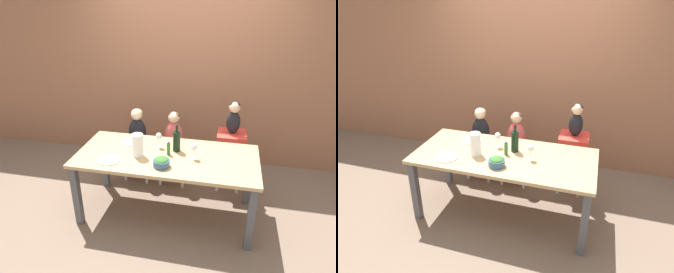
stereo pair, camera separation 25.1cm
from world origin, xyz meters
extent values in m
plane|color=#705B4C|center=(0.00, 0.00, 0.00)|extent=(14.00, 14.00, 0.00)
cube|color=#8E5B42|center=(0.00, 1.36, 1.35)|extent=(10.00, 0.06, 2.70)
cube|color=tan|center=(0.00, 0.00, 0.72)|extent=(1.86, 0.85, 0.03)
cube|color=#4C4C51|center=(-0.87, -0.36, 0.35)|extent=(0.07, 0.07, 0.70)
cube|color=#4C4C51|center=(0.87, -0.36, 0.35)|extent=(0.07, 0.07, 0.70)
cube|color=#4C4C51|center=(-0.87, 0.36, 0.35)|extent=(0.07, 0.07, 0.70)
cube|color=#4C4C51|center=(0.87, 0.36, 0.35)|extent=(0.07, 0.07, 0.70)
cylinder|color=silver|center=(-0.67, 0.51, 0.20)|extent=(0.04, 0.04, 0.39)
cylinder|color=silver|center=(-0.38, 0.51, 0.20)|extent=(0.04, 0.04, 0.39)
cylinder|color=silver|center=(-0.67, 0.80, 0.20)|extent=(0.04, 0.04, 0.39)
cylinder|color=silver|center=(-0.38, 0.80, 0.20)|extent=(0.04, 0.04, 0.39)
cube|color=tan|center=(-0.52, 0.66, 0.42)|extent=(0.40, 0.38, 0.05)
cylinder|color=silver|center=(-0.20, 0.51, 0.20)|extent=(0.04, 0.04, 0.39)
cylinder|color=silver|center=(0.09, 0.51, 0.20)|extent=(0.04, 0.04, 0.39)
cylinder|color=silver|center=(-0.20, 0.80, 0.20)|extent=(0.04, 0.04, 0.39)
cylinder|color=silver|center=(0.09, 0.80, 0.20)|extent=(0.04, 0.04, 0.39)
cube|color=tan|center=(-0.05, 0.66, 0.42)|extent=(0.40, 0.38, 0.05)
cylinder|color=silver|center=(0.52, 0.54, 0.35)|extent=(0.04, 0.04, 0.70)
cylinder|color=silver|center=(0.77, 0.54, 0.35)|extent=(0.04, 0.04, 0.70)
cylinder|color=silver|center=(0.52, 0.78, 0.35)|extent=(0.04, 0.04, 0.70)
cylinder|color=silver|center=(0.77, 0.78, 0.35)|extent=(0.04, 0.04, 0.70)
cube|color=red|center=(0.65, 0.66, 0.72)|extent=(0.34, 0.33, 0.05)
ellipsoid|color=black|center=(-0.52, 0.66, 0.64)|extent=(0.23, 0.17, 0.39)
sphere|color=beige|center=(-0.52, 0.66, 0.89)|extent=(0.14, 0.14, 0.14)
ellipsoid|color=#DBC684|center=(-0.52, 0.67, 0.91)|extent=(0.14, 0.13, 0.10)
ellipsoid|color=#C64C4C|center=(-0.05, 0.66, 0.64)|extent=(0.23, 0.17, 0.39)
sphere|color=#D6AD89|center=(-0.05, 0.66, 0.89)|extent=(0.14, 0.14, 0.14)
ellipsoid|color=#473323|center=(-0.05, 0.67, 0.91)|extent=(0.14, 0.13, 0.10)
ellipsoid|color=black|center=(0.65, 0.66, 0.89)|extent=(0.16, 0.12, 0.27)
sphere|color=#D6AD89|center=(0.65, 0.66, 1.07)|extent=(0.13, 0.13, 0.13)
ellipsoid|color=black|center=(0.65, 0.67, 1.09)|extent=(0.12, 0.12, 0.09)
cylinder|color=black|center=(0.08, 0.11, 0.84)|extent=(0.08, 0.08, 0.22)
cylinder|color=black|center=(0.08, 0.11, 0.99)|extent=(0.03, 0.03, 0.08)
cylinder|color=black|center=(0.08, 0.11, 1.02)|extent=(0.03, 0.03, 0.02)
cylinder|color=white|center=(-0.28, -0.08, 0.85)|extent=(0.11, 0.11, 0.24)
cylinder|color=white|center=(0.28, -0.02, 0.73)|extent=(0.06, 0.06, 0.00)
cylinder|color=white|center=(0.28, -0.02, 0.78)|extent=(0.01, 0.01, 0.09)
ellipsoid|color=white|center=(0.28, -0.02, 0.86)|extent=(0.06, 0.06, 0.08)
cylinder|color=white|center=(-0.12, 0.15, 0.73)|extent=(0.06, 0.06, 0.00)
cylinder|color=white|center=(-0.12, 0.15, 0.78)|extent=(0.01, 0.01, 0.09)
ellipsoid|color=white|center=(-0.12, 0.15, 0.86)|extent=(0.06, 0.06, 0.08)
cylinder|color=#335675|center=(0.00, -0.24, 0.77)|extent=(0.16, 0.16, 0.07)
ellipsoid|color=#336628|center=(0.00, -0.24, 0.80)|extent=(0.14, 0.14, 0.05)
cylinder|color=silver|center=(-0.53, -0.24, 0.74)|extent=(0.22, 0.22, 0.01)
cylinder|color=silver|center=(-0.44, 0.21, 0.74)|extent=(0.22, 0.22, 0.01)
cylinder|color=#336633|center=(0.02, 0.01, 0.80)|extent=(0.04, 0.04, 0.13)
cone|color=black|center=(0.02, 0.01, 0.87)|extent=(0.03, 0.03, 0.02)
camera|label=1|loc=(0.58, -2.64, 2.21)|focal=32.00mm
camera|label=2|loc=(0.83, -2.58, 2.21)|focal=32.00mm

